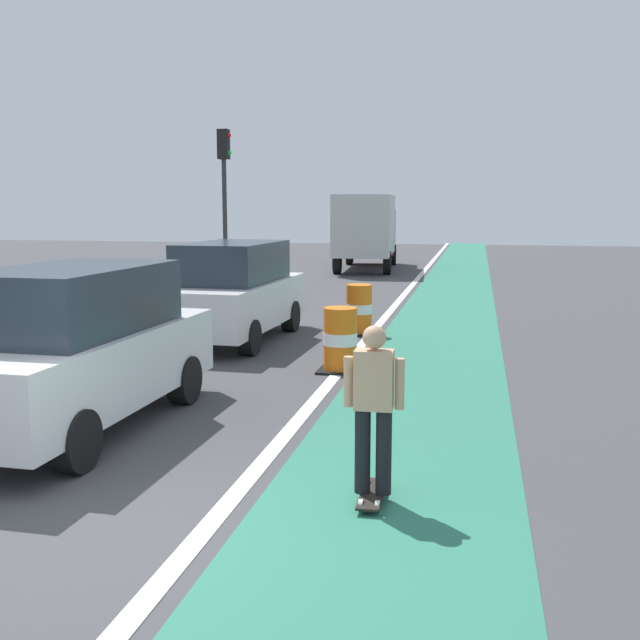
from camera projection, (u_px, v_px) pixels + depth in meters
ground_plane at (97, 532)px, 6.41m from camera, size 100.00×100.00×0.00m
bike_lane_strip at (444, 325)px, 17.53m from camera, size 2.50×80.00×0.01m
lane_divider_stripe at (380, 323)px, 17.84m from camera, size 0.20×80.00×0.01m
skateboarder_on_lane at (374, 408)px, 6.97m from camera, size 0.57×0.80×1.69m
parked_suv_nearest at (75, 347)px, 9.27m from camera, size 1.99×4.64×2.04m
parked_suv_second at (233, 291)px, 15.42m from camera, size 2.01×4.65×2.04m
traffic_barrel_front at (340, 340)px, 12.59m from camera, size 0.73×0.73×1.09m
traffic_barrel_mid at (359, 310)px, 16.27m from camera, size 0.73×0.73×1.09m
delivery_truck_down_block at (367, 228)px, 32.70m from camera, size 2.79×7.73×3.23m
traffic_light_corner at (224, 182)px, 23.06m from camera, size 0.41×0.32×5.10m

